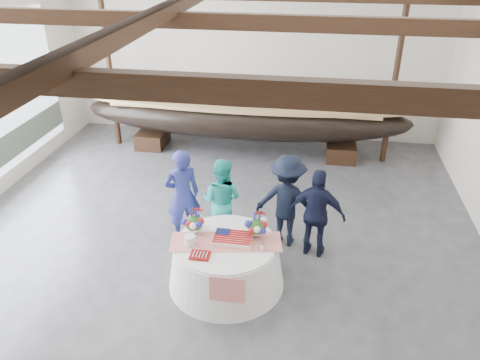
# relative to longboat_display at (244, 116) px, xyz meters

# --- Properties ---
(floor) EXTENTS (10.00, 12.00, 0.01)m
(floor) POSITION_rel_longboat_display_xyz_m (0.04, -4.72, -0.99)
(floor) COLOR #3D3D42
(floor) RESTS_ON ground
(wall_back) EXTENTS (10.00, 0.02, 4.50)m
(wall_back) POSITION_rel_longboat_display_xyz_m (0.04, 1.28, 1.26)
(wall_back) COLOR silver
(wall_back) RESTS_ON ground
(pavilion_structure) EXTENTS (9.80, 11.76, 4.50)m
(pavilion_structure) POSITION_rel_longboat_display_xyz_m (0.04, -3.91, 3.01)
(pavilion_structure) COLOR black
(pavilion_structure) RESTS_ON ground
(longboat_display) EXTENTS (8.31, 1.66, 1.56)m
(longboat_display) POSITION_rel_longboat_display_xyz_m (0.00, 0.00, 0.00)
(longboat_display) COLOR black
(longboat_display) RESTS_ON ground
(banquet_table) EXTENTS (1.89, 1.89, 0.81)m
(banquet_table) POSITION_rel_longboat_display_xyz_m (0.50, -5.17, -0.59)
(banquet_table) COLOR silver
(banquet_table) RESTS_ON ground
(tabletop_items) EXTENTS (1.81, 0.96, 0.40)m
(tabletop_items) POSITION_rel_longboat_display_xyz_m (0.43, -5.04, -0.04)
(tabletop_items) COLOR red
(tabletop_items) RESTS_ON banquet_table
(guest_woman_blue) EXTENTS (0.78, 0.69, 1.79)m
(guest_woman_blue) POSITION_rel_longboat_display_xyz_m (-0.53, -3.98, -0.10)
(guest_woman_blue) COLOR navy
(guest_woman_blue) RESTS_ON ground
(guest_woman_teal) EXTENTS (0.89, 0.75, 1.64)m
(guest_woman_teal) POSITION_rel_longboat_display_xyz_m (0.18, -3.93, -0.18)
(guest_woman_teal) COLOR #21AFA4
(guest_woman_teal) RESTS_ON ground
(guest_man_left) EXTENTS (1.20, 0.77, 1.76)m
(guest_man_left) POSITION_rel_longboat_display_xyz_m (1.37, -3.87, -0.11)
(guest_man_left) COLOR black
(guest_man_left) RESTS_ON ground
(guest_man_right) EXTENTS (1.04, 0.59, 1.67)m
(guest_man_right) POSITION_rel_longboat_display_xyz_m (1.91, -4.15, -0.16)
(guest_man_right) COLOR black
(guest_man_right) RESTS_ON ground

